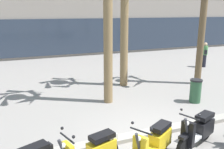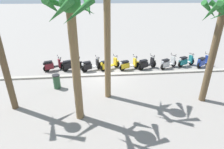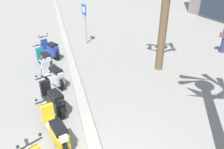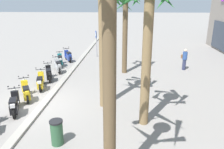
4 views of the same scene
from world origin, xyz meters
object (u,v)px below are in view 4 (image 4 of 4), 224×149
Objects in this scene: palm_tree_far_corner at (148,20)px; litter_bin at (57,132)px; scooter_blue_last_in_row at (68,56)px; scooter_black_mid_centre at (49,74)px; scooter_yellow_gap_after_mid at (26,92)px; crossing_sign at (96,41)px; scooter_black_mid_rear at (14,104)px; palm_tree_near_sign at (109,7)px; scooter_teal_mid_front at (60,60)px; scooter_yellow_far_back at (41,82)px; scooter_silver_tail_end at (58,66)px; palm_tree_mid_walkway at (125,14)px; pedestrian_window_shopping at (185,59)px.

palm_tree_far_corner is 5.26m from litter_bin.
scooter_blue_last_in_row and scooter_black_mid_centre have the same top height.
crossing_sign reaches higher than scooter_yellow_gap_after_mid.
scooter_black_mid_rear reaches higher than litter_bin.
crossing_sign is at bearing 130.07° from scooter_blue_last_in_row.
scooter_yellow_gap_after_mid is 8.54m from palm_tree_near_sign.
scooter_teal_mid_front is 4.98m from scooter_yellow_far_back.
scooter_black_mid_rear is at bearing -0.83° from scooter_silver_tail_end.
palm_tree_mid_walkway is (-5.09, 5.06, 3.73)m from scooter_yellow_gap_after_mid.
scooter_yellow_far_back is 0.31× the size of palm_tree_mid_walkway.
scooter_black_mid_rear is 1.05× the size of pedestrian_window_shopping.
palm_tree_mid_walkway is at bearing 125.87° from scooter_yellow_far_back.
palm_tree_near_sign is (15.27, 2.47, 3.33)m from crossing_sign.
palm_tree_mid_walkway is 0.96× the size of palm_tree_far_corner.
scooter_yellow_gap_after_mid is 0.30× the size of palm_tree_mid_walkway.
pedestrian_window_shopping reaches higher than scooter_black_mid_rear.
palm_tree_near_sign is at bearing 9.18° from crossing_sign.
scooter_black_mid_centre is at bearing -1.87° from scooter_silver_tail_end.
scooter_yellow_far_back is 1.04× the size of scooter_black_mid_rear.
litter_bin is at bearing 12.84° from scooter_blue_last_in_row.
palm_tree_mid_walkway is 0.87× the size of palm_tree_near_sign.
scooter_teal_mid_front is 1.78× the size of litter_bin.
scooter_black_mid_rear is (4.53, -0.03, -0.00)m from scooter_black_mid_centre.
palm_tree_far_corner is at bearing 17.17° from crossing_sign.
scooter_black_mid_centre is (3.46, 0.28, -0.01)m from scooter_teal_mid_front.
scooter_blue_last_in_row is 0.95× the size of scooter_yellow_gap_after_mid.
litter_bin is at bearing 1.78° from crossing_sign.
palm_tree_mid_walkway is at bearing 178.80° from palm_tree_near_sign.
palm_tree_far_corner is at bearing 40.50° from scooter_silver_tail_end.
palm_tree_far_corner is at bearing 59.12° from scooter_yellow_far_back.
scooter_yellow_gap_after_mid is 0.99× the size of scooter_black_mid_rear.
pedestrian_window_shopping reaches higher than scooter_yellow_far_back.
palm_tree_mid_walkway is (-6.56, 4.94, 3.72)m from scooter_black_mid_rear.
scooter_silver_tail_end is 1.78m from scooter_black_mid_centre.
scooter_black_mid_rear is 0.29× the size of palm_tree_far_corner.
pedestrian_window_shopping is (-1.01, 4.49, -3.32)m from palm_tree_mid_walkway.
scooter_yellow_far_back is 1.56m from scooter_yellow_gap_after_mid.
palm_tree_far_corner is at bearing 30.63° from scooter_blue_last_in_row.
palm_tree_far_corner is (6.76, 5.77, 3.85)m from scooter_silver_tail_end.
palm_tree_far_corner is 3.61× the size of pedestrian_window_shopping.
scooter_black_mid_centre is at bearing -130.48° from palm_tree_far_corner.
scooter_yellow_gap_after_mid is 0.29× the size of palm_tree_far_corner.
crossing_sign reaches higher than scooter_black_mid_rear.
palm_tree_near_sign is at bearing 19.24° from scooter_blue_last_in_row.
litter_bin is at bearing -62.09° from palm_tree_far_corner.
scooter_black_mid_centre is at bearing 4.70° from scooter_teal_mid_front.
palm_tree_far_corner reaches higher than palm_tree_mid_walkway.
scooter_yellow_gap_after_mid is 8.09m from palm_tree_mid_walkway.
scooter_black_mid_centre is at bearing 179.58° from scooter_black_mid_rear.
pedestrian_window_shopping is at bearing 122.55° from scooter_yellow_gap_after_mid.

